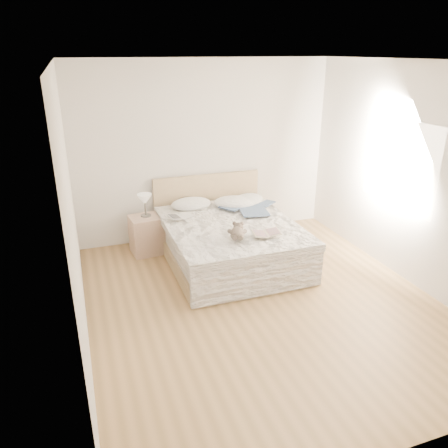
% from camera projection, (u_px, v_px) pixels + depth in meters
% --- Properties ---
extents(floor, '(4.00, 4.50, 0.00)m').
position_uv_depth(floor, '(262.00, 302.00, 5.20)').
color(floor, brown).
rests_on(floor, ground).
extents(ceiling, '(4.00, 4.50, 0.00)m').
position_uv_depth(ceiling, '(272.00, 60.00, 4.20)').
color(ceiling, white).
rests_on(ceiling, ground).
extents(wall_back, '(4.00, 0.02, 2.70)m').
position_uv_depth(wall_back, '(205.00, 151.00, 6.67)').
color(wall_back, silver).
rests_on(wall_back, ground).
extents(wall_front, '(4.00, 0.02, 2.70)m').
position_uv_depth(wall_front, '(416.00, 298.00, 2.73)').
color(wall_front, silver).
rests_on(wall_front, ground).
extents(wall_left, '(0.02, 4.50, 2.70)m').
position_uv_depth(wall_left, '(72.00, 216.00, 4.08)').
color(wall_left, silver).
rests_on(wall_left, ground).
extents(wall_right, '(0.02, 4.50, 2.70)m').
position_uv_depth(wall_right, '(416.00, 177.00, 5.32)').
color(wall_right, silver).
rests_on(wall_right, ground).
extents(window, '(0.02, 1.30, 1.10)m').
position_uv_depth(window, '(400.00, 164.00, 5.54)').
color(window, white).
rests_on(window, wall_right).
extents(bed, '(1.72, 2.14, 1.00)m').
position_uv_depth(bed, '(229.00, 240.00, 6.13)').
color(bed, tan).
rests_on(bed, floor).
extents(nightstand, '(0.49, 0.44, 0.56)m').
position_uv_depth(nightstand, '(147.00, 235.00, 6.38)').
color(nightstand, tan).
rests_on(nightstand, floor).
extents(table_lamp, '(0.23, 0.23, 0.33)m').
position_uv_depth(table_lamp, '(145.00, 201.00, 6.22)').
color(table_lamp, '#45413C').
rests_on(table_lamp, nightstand).
extents(pillow_left, '(0.62, 0.44, 0.18)m').
position_uv_depth(pillow_left, '(191.00, 204.00, 6.56)').
color(pillow_left, white).
rests_on(pillow_left, bed).
extents(pillow_middle, '(0.75, 0.65, 0.19)m').
position_uv_depth(pillow_middle, '(235.00, 203.00, 6.61)').
color(pillow_middle, white).
rests_on(pillow_middle, bed).
extents(pillow_right, '(0.72, 0.67, 0.18)m').
position_uv_depth(pillow_right, '(248.00, 200.00, 6.71)').
color(pillow_right, white).
rests_on(pillow_right, bed).
extents(blouse, '(0.71, 0.74, 0.02)m').
position_uv_depth(blouse, '(253.00, 210.00, 6.36)').
color(blouse, '#314665').
rests_on(blouse, bed).
extents(photo_book, '(0.37, 0.29, 0.02)m').
position_uv_depth(photo_book, '(180.00, 217.00, 6.08)').
color(photo_book, white).
rests_on(photo_book, bed).
extents(childrens_book, '(0.40, 0.30, 0.02)m').
position_uv_depth(childrens_book, '(266.00, 233.00, 5.53)').
color(childrens_book, beige).
rests_on(childrens_book, bed).
extents(teddy_bear, '(0.30, 0.35, 0.16)m').
position_uv_depth(teddy_bear, '(237.00, 237.00, 5.38)').
color(teddy_bear, brown).
rests_on(teddy_bear, bed).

